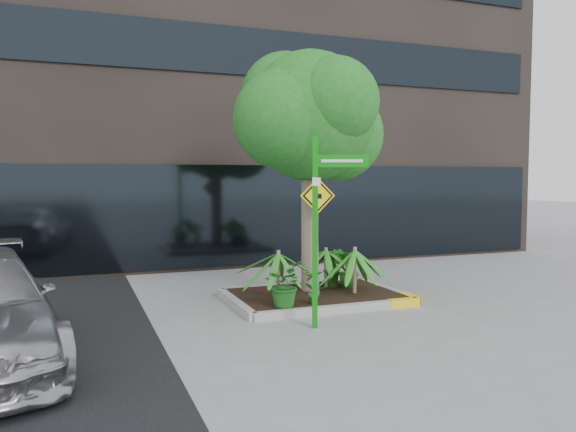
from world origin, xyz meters
name	(u,v)px	position (x,y,z in m)	size (l,w,h in m)	color
ground	(312,305)	(0.00, 0.00, 0.00)	(80.00, 80.00, 0.00)	gray
building	(222,18)	(0.50, 8.50, 7.50)	(18.00, 8.00, 15.00)	#2D2621
planter	(317,295)	(0.23, 0.27, 0.10)	(3.35, 2.36, 0.15)	#9E9E99
tree	(310,116)	(0.21, 0.61, 3.57)	(3.26, 2.89, 4.89)	gray
palm_front	(355,250)	(0.92, 0.04, 0.99)	(1.01, 1.01, 1.12)	gray
palm_left	(278,253)	(-0.65, 0.06, 0.99)	(1.02, 1.02, 1.13)	gray
palm_back	(326,250)	(0.64, 0.76, 0.91)	(0.91, 0.91, 1.01)	gray
shrub_a	(283,284)	(-0.78, -0.55, 0.54)	(0.70, 0.70, 0.78)	#1D5C1A
shrub_b	(348,269)	(1.05, 0.56, 0.52)	(0.42, 0.42, 0.74)	#296A20
shrub_c	(314,286)	(-0.21, -0.55, 0.48)	(0.34, 0.34, 0.65)	#23631E
shrub_d	(334,267)	(0.82, 0.75, 0.55)	(0.44, 0.44, 0.79)	#1B5B1A
street_sign_post	(319,210)	(-0.52, -1.47, 1.87)	(0.84, 1.10, 3.02)	#0B830E
cattle_sign	(317,216)	(0.19, 0.17, 1.66)	(0.69, 0.24, 2.23)	slate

